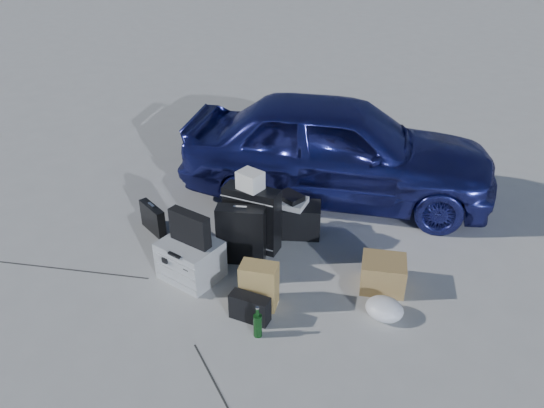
{
  "coord_description": "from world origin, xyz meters",
  "views": [
    {
      "loc": [
        2.3,
        -3.26,
        3.2
      ],
      "look_at": [
        0.12,
        0.85,
        0.5
      ],
      "focal_mm": 35.0,
      "sensor_mm": 36.0,
      "label": 1
    }
  ],
  "objects_px": {
    "suitcase_right": "(252,218)",
    "cardboard_box": "(383,274)",
    "briefcase": "(153,218)",
    "green_bottle": "(258,322)",
    "duffel_bag": "(287,219)",
    "suitcase_left": "(241,235)",
    "car": "(338,148)",
    "pelican_case": "(191,260)"
  },
  "relations": [
    {
      "from": "car",
      "to": "cardboard_box",
      "type": "bearing_deg",
      "value": -159.41
    },
    {
      "from": "suitcase_right",
      "to": "cardboard_box",
      "type": "distance_m",
      "value": 1.43
    },
    {
      "from": "car",
      "to": "pelican_case",
      "type": "bearing_deg",
      "value": 149.0
    },
    {
      "from": "car",
      "to": "cardboard_box",
      "type": "distance_m",
      "value": 1.89
    },
    {
      "from": "suitcase_left",
      "to": "cardboard_box",
      "type": "xyz_separation_m",
      "value": [
        1.39,
        0.25,
        -0.16
      ]
    },
    {
      "from": "duffel_bag",
      "to": "cardboard_box",
      "type": "xyz_separation_m",
      "value": [
        1.21,
        -0.4,
        -0.03
      ]
    },
    {
      "from": "briefcase",
      "to": "cardboard_box",
      "type": "relative_size",
      "value": 1.02
    },
    {
      "from": "duffel_bag",
      "to": "car",
      "type": "bearing_deg",
      "value": 59.52
    },
    {
      "from": "briefcase",
      "to": "duffel_bag",
      "type": "xyz_separation_m",
      "value": [
        1.31,
        0.64,
        0.02
      ]
    },
    {
      "from": "briefcase",
      "to": "green_bottle",
      "type": "height_order",
      "value": "briefcase"
    },
    {
      "from": "duffel_bag",
      "to": "cardboard_box",
      "type": "relative_size",
      "value": 1.78
    },
    {
      "from": "briefcase",
      "to": "cardboard_box",
      "type": "bearing_deg",
      "value": 28.39
    },
    {
      "from": "car",
      "to": "briefcase",
      "type": "height_order",
      "value": "car"
    },
    {
      "from": "suitcase_left",
      "to": "car",
      "type": "bearing_deg",
      "value": 58.97
    },
    {
      "from": "cardboard_box",
      "to": "briefcase",
      "type": "bearing_deg",
      "value": -174.57
    },
    {
      "from": "briefcase",
      "to": "duffel_bag",
      "type": "height_order",
      "value": "duffel_bag"
    },
    {
      "from": "suitcase_right",
      "to": "cardboard_box",
      "type": "relative_size",
      "value": 1.71
    },
    {
      "from": "car",
      "to": "pelican_case",
      "type": "relative_size",
      "value": 6.8
    },
    {
      "from": "suitcase_left",
      "to": "suitcase_right",
      "type": "bearing_deg",
      "value": 74.7
    },
    {
      "from": "car",
      "to": "suitcase_right",
      "type": "xyz_separation_m",
      "value": [
        -0.34,
        -1.46,
        -0.28
      ]
    },
    {
      "from": "briefcase",
      "to": "duffel_bag",
      "type": "distance_m",
      "value": 1.46
    },
    {
      "from": "briefcase",
      "to": "car",
      "type": "bearing_deg",
      "value": 72.85
    },
    {
      "from": "car",
      "to": "cardboard_box",
      "type": "xyz_separation_m",
      "value": [
        1.08,
        -1.47,
        -0.47
      ]
    },
    {
      "from": "suitcase_right",
      "to": "cardboard_box",
      "type": "height_order",
      "value": "suitcase_right"
    },
    {
      "from": "suitcase_left",
      "to": "briefcase",
      "type": "bearing_deg",
      "value": 158.39
    },
    {
      "from": "suitcase_left",
      "to": "duffel_bag",
      "type": "xyz_separation_m",
      "value": [
        0.18,
        0.66,
        -0.13
      ]
    },
    {
      "from": "briefcase",
      "to": "green_bottle",
      "type": "xyz_separation_m",
      "value": [
        1.8,
        -0.87,
        -0.01
      ]
    },
    {
      "from": "duffel_bag",
      "to": "green_bottle",
      "type": "height_order",
      "value": "duffel_bag"
    },
    {
      "from": "pelican_case",
      "to": "suitcase_right",
      "type": "height_order",
      "value": "suitcase_right"
    },
    {
      "from": "pelican_case",
      "to": "green_bottle",
      "type": "relative_size",
      "value": 1.82
    },
    {
      "from": "green_bottle",
      "to": "duffel_bag",
      "type": "bearing_deg",
      "value": 107.83
    },
    {
      "from": "car",
      "to": "suitcase_right",
      "type": "relative_size",
      "value": 5.3
    },
    {
      "from": "suitcase_right",
      "to": "green_bottle",
      "type": "bearing_deg",
      "value": -62.47
    },
    {
      "from": "suitcase_right",
      "to": "duffel_bag",
      "type": "height_order",
      "value": "suitcase_right"
    },
    {
      "from": "suitcase_left",
      "to": "pelican_case",
      "type": "bearing_deg",
      "value": -143.58
    },
    {
      "from": "duffel_bag",
      "to": "green_bottle",
      "type": "xyz_separation_m",
      "value": [
        0.49,
        -1.52,
        -0.03
      ]
    },
    {
      "from": "briefcase",
      "to": "green_bottle",
      "type": "bearing_deg",
      "value": -2.87
    },
    {
      "from": "green_bottle",
      "to": "cardboard_box",
      "type": "bearing_deg",
      "value": 57.02
    },
    {
      "from": "suitcase_right",
      "to": "cardboard_box",
      "type": "bearing_deg",
      "value": -4.68
    },
    {
      "from": "green_bottle",
      "to": "suitcase_left",
      "type": "bearing_deg",
      "value": 127.92
    },
    {
      "from": "pelican_case",
      "to": "cardboard_box",
      "type": "height_order",
      "value": "pelican_case"
    },
    {
      "from": "pelican_case",
      "to": "duffel_bag",
      "type": "height_order",
      "value": "pelican_case"
    }
  ]
}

